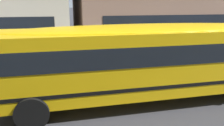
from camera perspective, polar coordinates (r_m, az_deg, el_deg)
name	(u,v)px	position (r m, az deg, el deg)	size (l,w,h in m)	color
ground_plane	(167,82)	(10.11, 14.16, -4.82)	(400.00, 400.00, 0.00)	#38383D
sidewalk_far	(121,50)	(16.70, 2.44, 3.54)	(120.00, 3.00, 0.01)	gray
lane_centreline	(167,82)	(10.11, 14.16, -4.80)	(110.00, 0.16, 0.01)	silver
school_bus	(158,56)	(7.87, 11.86, 1.90)	(12.21, 3.01, 2.72)	yellow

